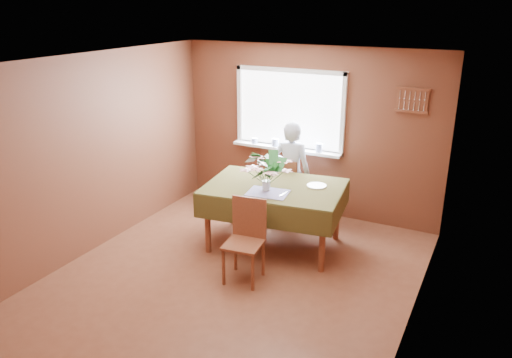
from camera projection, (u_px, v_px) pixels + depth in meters
The scene contains 15 objects.
floor at pixel (235, 276), 5.90m from camera, with size 4.50×4.50×0.00m, color brown.
ceiling at pixel (231, 61), 5.06m from camera, with size 4.50×4.50×0.00m, color white.
wall_back at pixel (308, 132), 7.37m from camera, with size 4.00×4.00×0.00m, color brown.
wall_front at pixel (80, 270), 3.59m from camera, with size 4.00×4.00×0.00m, color brown.
wall_left at pixel (96, 153), 6.33m from camera, with size 4.50×4.50×0.00m, color brown.
wall_right at pixel (421, 209), 4.63m from camera, with size 4.50×4.50×0.00m, color brown.
window_assembly at pixel (289, 123), 7.41m from camera, with size 1.72×0.20×1.22m.
spoon_rack at pixel (412, 100), 6.52m from camera, with size 0.44×0.05×0.33m.
dining_table at pixel (274, 193), 6.42m from camera, with size 1.88×1.40×0.85m.
chair_far at pixel (288, 187), 7.25m from camera, with size 0.48×0.48×0.96m.
chair_near at pixel (246, 236), 5.74m from camera, with size 0.46×0.46×0.97m.
seated_woman at pixel (291, 173), 7.12m from camera, with size 0.55×0.36×1.51m, color white.
flower_bouquet at pixel (266, 169), 6.13m from camera, with size 0.51×0.51×0.44m.
side_plate at pixel (317, 186), 6.36m from camera, with size 0.25×0.25×0.01m, color white.
table_knife at pixel (285, 193), 6.12m from camera, with size 0.02×0.24×0.00m, color silver.
Camera 1 is at (2.56, -4.49, 3.08)m, focal length 35.00 mm.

